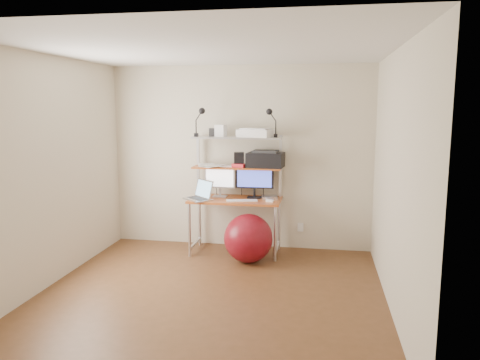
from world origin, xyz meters
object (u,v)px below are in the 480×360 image
Objects in this scene: monitor_silver at (220,179)px; monitor_black at (255,179)px; exercise_ball at (248,238)px; laptop at (201,195)px; printer at (266,159)px.

monitor_silver is 0.47m from monitor_black.
monitor_black is at bearing 88.67° from exercise_ball.
monitor_silver is at bearing 135.29° from exercise_ball.
monitor_black is 0.75m from laptop.
laptop is (-0.21, -0.23, -0.19)m from monitor_silver.
monitor_black is 1.09× the size of laptop.
laptop is 0.94× the size of printer.
monitor_silver is 0.36m from laptop.
monitor_black is 0.83m from exercise_ball.
exercise_ball is (0.67, -0.23, -0.49)m from laptop.
printer reaches higher than laptop.
printer reaches higher than monitor_silver.
laptop is 0.86m from exercise_ball.
monitor_silver is 0.94m from exercise_ball.
monitor_silver is at bearing 91.25° from laptop.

